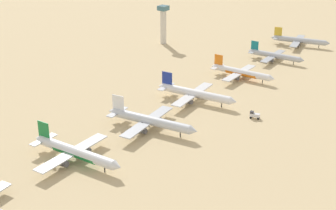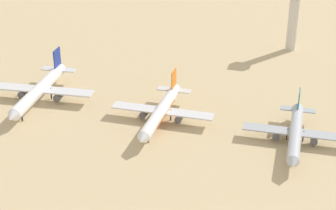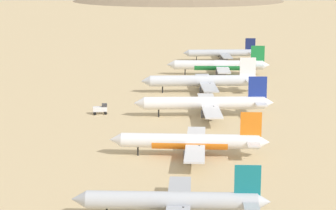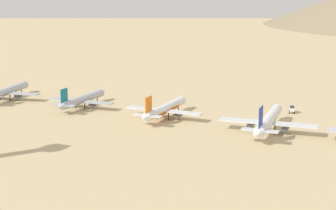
% 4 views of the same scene
% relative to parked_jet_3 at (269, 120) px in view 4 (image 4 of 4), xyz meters
% --- Properties ---
extents(ground_plane, '(1800.00, 1800.00, 0.00)m').
position_rel_parked_jet_3_xyz_m(ground_plane, '(1.29, 1.36, -4.98)').
color(ground_plane, tan).
extents(parked_jet_3, '(51.26, 41.75, 14.78)m').
position_rel_parked_jet_3_xyz_m(parked_jet_3, '(0.00, 0.00, 0.00)').
color(parked_jet_3, white).
rests_on(parked_jet_3, ground).
extents(parked_jet_4, '(46.26, 37.49, 13.37)m').
position_rel_parked_jet_3_xyz_m(parked_jet_4, '(3.18, 50.17, -0.53)').
color(parked_jet_4, white).
rests_on(parked_jet_4, ground).
extents(parked_jet_5, '(43.43, 35.25, 12.53)m').
position_rel_parked_jet_3_xyz_m(parked_jet_5, '(4.84, 97.50, -0.76)').
color(parked_jet_5, '#B2B7C1').
rests_on(parked_jet_5, ground).
extents(parked_jet_6, '(46.39, 38.05, 13.48)m').
position_rel_parked_jet_3_xyz_m(parked_jet_6, '(3.69, 145.42, -0.44)').
color(parked_jet_6, '#B2B7C1').
rests_on(parked_jet_6, ground).
extents(service_truck, '(5.61, 3.83, 3.90)m').
position_rel_parked_jet_3_xyz_m(service_truck, '(38.95, -0.93, -2.90)').
color(service_truck, silver).
rests_on(service_truck, ground).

